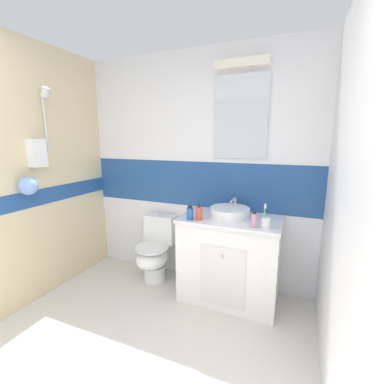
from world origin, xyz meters
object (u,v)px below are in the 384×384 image
Objects in this scene: toilet at (155,251)px; deodorant_spray_can at (254,220)px; soap_dispenser at (199,213)px; sink_basin at (230,212)px; toothbrush_cup at (266,222)px; lotion_bottle_short at (190,213)px.

deodorant_spray_can is at bearing -11.89° from toilet.
toilet is 0.86m from soap_dispenser.
sink_basin is 0.41m from toothbrush_cup.
sink_basin is 0.31m from soap_dispenser.
toilet is at bearing 160.70° from soap_dispenser.
soap_dispenser is at bearing 19.06° from lotion_bottle_short.
toothbrush_cup is at bearing -0.07° from soap_dispenser.
sink_basin is at bearing 152.55° from toothbrush_cup.
soap_dispenser is (-0.25, -0.19, 0.01)m from sink_basin.
sink_basin reaches higher than deodorant_spray_can.
soap_dispenser reaches higher than sink_basin.
lotion_bottle_short is at bearing -160.94° from soap_dispenser.
toilet is at bearing 168.11° from deodorant_spray_can.
deodorant_spray_can is at bearing -2.46° from soap_dispenser.
sink_basin is 3.19× the size of lotion_bottle_short.
lotion_bottle_short is (-0.69, -0.03, 0.01)m from toothbrush_cup.
toilet is 4.55× the size of soap_dispenser.
toothbrush_cup is 1.30× the size of soap_dispenser.
lotion_bottle_short is (-0.08, -0.03, -0.00)m from soap_dispenser.
sink_basin is 2.01× the size of toothbrush_cup.
lotion_bottle_short is (0.53, -0.24, 0.56)m from toilet.
sink_basin is 2.61× the size of soap_dispenser.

